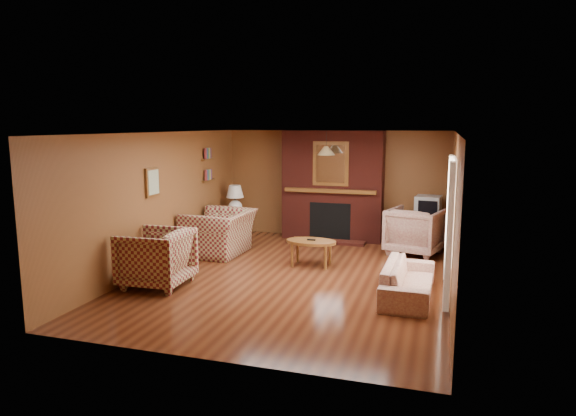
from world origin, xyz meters
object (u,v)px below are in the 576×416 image
(plaid_loveseat, at_px, (219,232))
(side_table, at_px, (235,226))
(fireplace, at_px, (333,186))
(crt_tv, at_px, (428,207))
(tv_stand, at_px, (427,233))
(floral_armchair, at_px, (415,231))
(coffee_table, at_px, (311,243))
(table_lamp, at_px, (235,198))
(floral_sofa, at_px, (408,280))
(plaid_armchair, at_px, (156,258))

(plaid_loveseat, height_order, side_table, plaid_loveseat)
(fireplace, height_order, crt_tv, fireplace)
(plaid_loveseat, xyz_separation_m, tv_stand, (3.90, 1.76, -0.12))
(fireplace, bearing_deg, crt_tv, -5.30)
(floral_armchair, xyz_separation_m, coffee_table, (-1.74, -1.44, -0.05))
(plaid_loveseat, height_order, table_lamp, table_lamp)
(plaid_loveseat, height_order, crt_tv, crt_tv)
(plaid_loveseat, relative_size, crt_tv, 2.41)
(coffee_table, xyz_separation_m, side_table, (-2.20, 1.72, -0.14))
(crt_tv, bearing_deg, fireplace, 174.70)
(fireplace, distance_m, side_table, 2.35)
(floral_sofa, relative_size, side_table, 3.15)
(tv_stand, relative_size, crt_tv, 1.14)
(plaid_armchair, relative_size, floral_armchair, 1.00)
(fireplace, relative_size, crt_tv, 4.39)
(floral_sofa, relative_size, crt_tv, 3.19)
(floral_sofa, relative_size, floral_armchair, 1.73)
(floral_sofa, bearing_deg, fireplace, 29.87)
(tv_stand, height_order, crt_tv, crt_tv)
(tv_stand, bearing_deg, plaid_loveseat, -150.83)
(tv_stand, bearing_deg, plaid_armchair, -130.66)
(plaid_armchair, height_order, coffee_table, plaid_armchair)
(floral_sofa, relative_size, tv_stand, 2.80)
(plaid_armchair, xyz_separation_m, table_lamp, (-0.15, 3.57, 0.46))
(fireplace, xyz_separation_m, side_table, (-2.10, -0.53, -0.91))
(coffee_table, xyz_separation_m, tv_stand, (1.95, 2.07, -0.10))
(coffee_table, bearing_deg, fireplace, 92.52)
(floral_armchair, height_order, tv_stand, floral_armchair)
(floral_sofa, distance_m, crt_tv, 3.34)
(fireplace, xyz_separation_m, plaid_armchair, (-1.95, -4.10, -0.73))
(plaid_loveseat, relative_size, plaid_armchair, 1.32)
(plaid_armchair, xyz_separation_m, coffee_table, (2.05, 1.85, -0.04))
(coffee_table, distance_m, side_table, 2.79)
(plaid_armchair, distance_m, crt_tv, 5.61)
(plaid_loveseat, distance_m, plaid_armchair, 2.17)
(plaid_armchair, bearing_deg, coffee_table, 130.17)
(crt_tv, bearing_deg, floral_armchair, -108.72)
(plaid_loveseat, bearing_deg, floral_sofa, 69.16)
(side_table, height_order, table_lamp, table_lamp)
(table_lamp, bearing_deg, floral_sofa, -36.28)
(floral_sofa, distance_m, coffee_table, 2.18)
(floral_sofa, xyz_separation_m, side_table, (-4.00, 2.94, 0.02))
(fireplace, bearing_deg, coffee_table, -87.48)
(plaid_armchair, distance_m, floral_armchair, 5.03)
(plaid_loveseat, relative_size, coffee_table, 1.44)
(plaid_loveseat, relative_size, side_table, 2.38)
(floral_sofa, distance_m, side_table, 4.96)
(fireplace, xyz_separation_m, floral_sofa, (1.90, -3.47, -0.93))
(plaid_armchair, distance_m, side_table, 3.58)
(fireplace, distance_m, table_lamp, 2.18)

